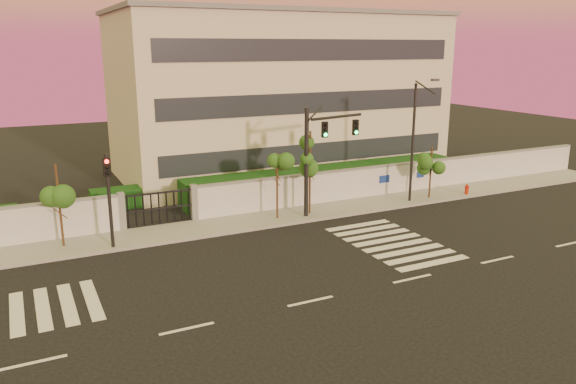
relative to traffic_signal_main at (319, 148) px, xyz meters
name	(u,v)px	position (x,y,z in m)	size (l,w,h in m)	color
ground	(310,301)	(-5.85, -9.82, -4.07)	(120.00, 120.00, 0.00)	black
sidewalk	(220,226)	(-5.85, 0.68, -3.99)	(60.00, 3.00, 0.15)	gray
perimeter_wall	(213,202)	(-5.75, 2.18, -3.00)	(60.00, 0.36, 2.20)	silver
hedge_row	(215,193)	(-4.68, 4.92, -3.25)	(41.00, 4.25, 1.80)	#0F3410
institutional_building	(278,94)	(3.15, 12.17, 2.09)	(24.40, 12.40, 12.25)	beige
road_markings	(238,274)	(-7.43, -6.06, -4.06)	(57.00, 7.62, 0.02)	silver
street_tree_c	(58,187)	(-13.96, 0.88, -0.91)	(1.47, 1.17, 4.29)	#382314
street_tree_d	(277,172)	(-2.48, 0.37, -1.19)	(1.43, 1.14, 3.90)	#382314
street_tree_e	(310,154)	(-0.34, 0.42, -0.36)	(1.49, 1.18, 5.04)	#382314
street_tree_f	(431,161)	(8.39, 0.11, -1.49)	(1.41, 1.12, 3.49)	#382314
traffic_signal_main	(319,148)	(0.00, 0.00, 0.00)	(4.03, 1.11, 6.43)	black
traffic_signal_secondary	(109,190)	(-11.81, -0.42, -1.00)	(0.38, 0.35, 4.82)	black
streetlight_east	(415,137)	(6.71, -0.15, 0.21)	(0.47, 1.90, 7.91)	black
fire_hydrant	(467,190)	(11.17, -0.37, -3.65)	(0.33, 0.31, 0.83)	#AD210B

